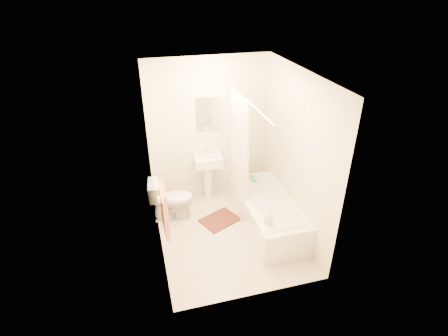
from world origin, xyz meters
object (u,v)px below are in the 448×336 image
object	(u,v)px
sink	(208,175)
soap_bottle	(269,219)
bathtub	(268,213)
bath_mat	(220,220)
toilet	(172,199)

from	to	relation	value
sink	soap_bottle	distance (m)	1.64
sink	soap_bottle	world-z (taller)	sink
sink	bathtub	bearing A→B (deg)	-51.92
bathtub	bath_mat	distance (m)	0.78
bathtub	bath_mat	xyz separation A→B (m)	(-0.68, 0.30, -0.22)
toilet	bath_mat	size ratio (longest dim) A/B	1.21
sink	bathtub	xyz separation A→B (m)	(0.70, -1.02, -0.21)
bath_mat	bathtub	bearing A→B (deg)	-23.83
toilet	bathtub	bearing A→B (deg)	-106.70
toilet	bathtub	xyz separation A→B (m)	(1.39, -0.59, -0.10)
bathtub	soap_bottle	xyz separation A→B (m)	(-0.21, -0.55, 0.32)
sink	bath_mat	world-z (taller)	sink
sink	bath_mat	size ratio (longest dim) A/B	1.55
toilet	sink	xyz separation A→B (m)	(0.69, 0.43, 0.10)
sink	bath_mat	bearing A→B (deg)	-85.19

